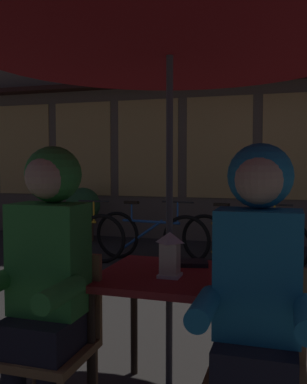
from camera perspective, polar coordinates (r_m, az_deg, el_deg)
The scene contains 13 objects.
cafe_table at distance 2.35m, azimuth 2.09°, elevation -12.99°, with size 0.72×0.72×0.74m.
patio_umbrella at distance 2.37m, azimuth 2.17°, elevation 21.97°, with size 2.10×2.10×2.31m.
lantern at distance 2.22m, azimuth 2.17°, elevation -8.09°, with size 0.11×0.11×0.23m.
chair_left at distance 2.25m, azimuth -13.04°, elevation -17.86°, with size 0.40×0.40×0.87m.
chair_right at distance 1.99m, azimuth 13.50°, elevation -20.87°, with size 0.40×0.40×0.87m.
person_left_hooded at distance 2.10m, azimuth -13.97°, elevation -9.25°, with size 0.45×0.56×1.40m.
person_right_hooded at distance 1.81m, azimuth 13.55°, elevation -11.30°, with size 0.45×0.56×1.40m.
shopfront_building at distance 7.85m, azimuth 9.08°, elevation 16.65°, with size 10.00×0.93×6.20m.
bicycle_nearest at distance 6.05m, azimuth -11.25°, elevation -5.62°, with size 1.68×0.08×0.84m.
bicycle_second at distance 5.86m, azimuth -0.42°, elevation -5.85°, with size 1.67×0.24×0.84m.
bicycle_third at distance 5.62m, azimuth 11.67°, elevation -6.33°, with size 1.66×0.36×0.84m.
book at distance 2.50m, azimuth 4.85°, elevation -9.31°, with size 0.20×0.14×0.02m, color black.
potted_plant at distance 7.53m, azimuth -9.30°, elevation -2.28°, with size 0.60×0.60×0.92m.
Camera 1 is at (0.58, -2.18, 1.31)m, focal length 40.43 mm.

